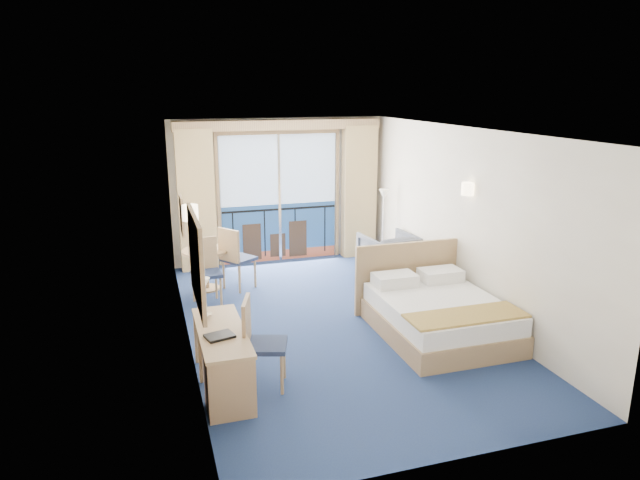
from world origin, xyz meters
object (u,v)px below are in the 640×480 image
at_px(desk, 228,372).
at_px(desk_chair, 258,338).
at_px(armchair, 389,256).
at_px(round_table, 206,259).
at_px(table_chair_a, 235,255).
at_px(bed, 437,313).
at_px(floor_lamp, 383,208).
at_px(nightstand, 433,284).
at_px(table_chair_b, 205,267).

xyz_separation_m(desk, desk_chair, (0.38, 0.30, 0.20)).
height_order(armchair, round_table, armchair).
distance_m(armchair, table_chair_a, 2.66).
xyz_separation_m(bed, desk_chair, (-2.57, -0.67, 0.29)).
bearing_deg(round_table, floor_lamp, 6.75).
xyz_separation_m(desk, round_table, (0.19, 3.68, 0.14)).
height_order(bed, armchair, bed).
relative_size(nightstand, table_chair_b, 0.54).
bearing_deg(table_chair_b, round_table, 78.26).
bearing_deg(bed, armchair, 81.95).
bearing_deg(table_chair_b, bed, -41.34).
relative_size(armchair, table_chair_b, 0.87).
height_order(round_table, table_chair_b, table_chair_b).
relative_size(armchair, floor_lamp, 0.61).
bearing_deg(floor_lamp, table_chair_b, -163.91).
xyz_separation_m(nightstand, table_chair_a, (-2.87, 1.42, 0.32)).
relative_size(armchair, round_table, 1.16).
relative_size(floor_lamp, desk_chair, 1.39).
bearing_deg(round_table, desk_chair, -86.71).
distance_m(armchair, round_table, 3.12).
bearing_deg(table_chair_a, nightstand, -151.67).
height_order(bed, round_table, bed).
bearing_deg(desk_chair, table_chair_a, 12.80).
xyz_separation_m(nightstand, desk, (-3.51, -2.11, 0.11)).
height_order(bed, table_chair_b, bed).
relative_size(table_chair_a, table_chair_b, 1.04).
distance_m(bed, table_chair_b, 3.56).
height_order(bed, desk_chair, bed).
height_order(bed, floor_lamp, floor_lamp).
bearing_deg(armchair, floor_lamp, -111.34).
bearing_deg(round_table, armchair, -6.31).
relative_size(floor_lamp, round_table, 1.90).
bearing_deg(round_table, table_chair_a, -18.28).
bearing_deg(desk, nightstand, 31.02).
xyz_separation_m(floor_lamp, desk, (-3.49, -4.07, -0.71)).
bearing_deg(floor_lamp, bed, -99.78).
bearing_deg(table_chair_b, table_chair_a, 34.89).
xyz_separation_m(bed, table_chair_b, (-2.84, 2.13, 0.28)).
relative_size(armchair, desk_chair, 0.85).
relative_size(nightstand, desk, 0.37).
relative_size(nightstand, armchair, 0.62).
xyz_separation_m(floor_lamp, desk_chair, (-3.11, -3.77, -0.51)).
distance_m(bed, round_table, 3.88).
bearing_deg(bed, nightstand, 64.19).
height_order(nightstand, floor_lamp, floor_lamp).
height_order(armchair, table_chair_b, table_chair_b).
xyz_separation_m(armchair, round_table, (-3.10, 0.34, 0.12)).
relative_size(floor_lamp, desk, 0.98).
distance_m(floor_lamp, desk_chair, 4.91).
height_order(floor_lamp, round_table, floor_lamp).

